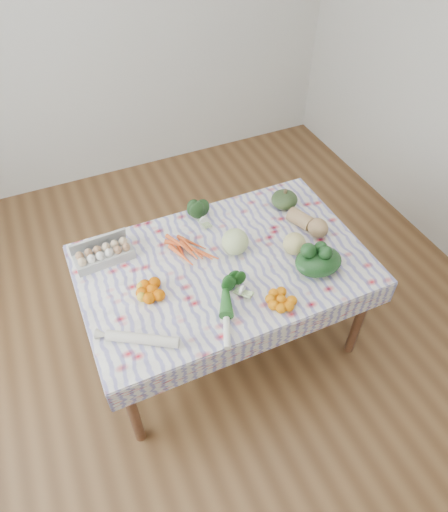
{
  "coord_description": "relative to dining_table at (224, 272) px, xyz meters",
  "views": [
    {
      "loc": [
        -0.74,
        -1.65,
        2.7
      ],
      "look_at": [
        0.0,
        0.0,
        0.82
      ],
      "focal_mm": 32.0,
      "sensor_mm": 36.0,
      "label": 1
    }
  ],
  "objects": [
    {
      "name": "broccoli",
      "position": [
        -0.03,
        -0.22,
        0.13
      ],
      "size": [
        0.19,
        0.19,
        0.1
      ],
      "primitive_type": "ellipsoid",
      "rotation": [
        0.0,
        0.0,
        0.63
      ],
      "color": "#154715",
      "rests_on": "tablecloth"
    },
    {
      "name": "kabocha_squash",
      "position": [
        0.57,
        0.31,
        0.14
      ],
      "size": [
        0.2,
        0.2,
        0.11
      ],
      "primitive_type": "ellipsoid",
      "rotation": [
        0.0,
        0.0,
        -0.17
      ],
      "color": "#354B25",
      "rests_on": "tablecloth"
    },
    {
      "name": "wall_back",
      "position": [
        0.0,
        2.25,
        0.72
      ],
      "size": [
        4.0,
        0.04,
        2.8
      ],
      "primitive_type": "cube",
      "color": "silver",
      "rests_on": "ground"
    },
    {
      "name": "carrot_bunch",
      "position": [
        -0.15,
        0.17,
        0.11
      ],
      "size": [
        0.31,
        0.3,
        0.05
      ],
      "primitive_type": "cube",
      "rotation": [
        0.0,
        0.0,
        0.35
      ],
      "color": "orange",
      "rests_on": "tablecloth"
    },
    {
      "name": "tablecloth",
      "position": [
        0.0,
        0.0,
        0.08
      ],
      "size": [
        1.66,
        1.06,
        0.01
      ],
      "primitive_type": "cube",
      "color": "white",
      "rests_on": "dining_table"
    },
    {
      "name": "orange_cluster",
      "position": [
        -0.45,
        -0.05,
        0.12
      ],
      "size": [
        0.23,
        0.23,
        0.07
      ],
      "primitive_type": "cube",
      "rotation": [
        0.0,
        0.0,
        -0.06
      ],
      "color": "#DF6200",
      "rests_on": "tablecloth"
    },
    {
      "name": "kale_bunch",
      "position": [
        0.02,
        0.4,
        0.15
      ],
      "size": [
        0.16,
        0.14,
        0.13
      ],
      "primitive_type": "ellipsoid",
      "rotation": [
        0.0,
        0.0,
        0.05
      ],
      "color": "#1D3C19",
      "rests_on": "tablecloth"
    },
    {
      "name": "leek",
      "position": [
        -0.16,
        -0.39,
        0.1
      ],
      "size": [
        0.17,
        0.33,
        0.04
      ],
      "primitive_type": "cylinder",
      "rotation": [
        1.57,
        0.0,
        -0.4
      ],
      "color": "white",
      "rests_on": "tablecloth"
    },
    {
      "name": "grapefruit",
      "position": [
        0.41,
        -0.09,
        0.15
      ],
      "size": [
        0.15,
        0.15,
        0.14
      ],
      "primitive_type": "sphere",
      "rotation": [
        0.0,
        0.0,
        0.12
      ],
      "color": "#D6C675",
      "rests_on": "tablecloth"
    },
    {
      "name": "butternut_squash",
      "position": [
        0.6,
        0.05,
        0.15
      ],
      "size": [
        0.22,
        0.29,
        0.12
      ],
      "primitive_type": "ellipsoid",
      "rotation": [
        0.0,
        0.0,
        0.39
      ],
      "color": "tan",
      "rests_on": "tablecloth"
    },
    {
      "name": "ground",
      "position": [
        0.0,
        0.0,
        -0.68
      ],
      "size": [
        4.5,
        4.5,
        0.0
      ],
      "primitive_type": "plane",
      "color": "brown",
      "rests_on": "ground"
    },
    {
      "name": "egg_carton",
      "position": [
        -0.63,
        0.3,
        0.13
      ],
      "size": [
        0.34,
        0.15,
        0.09
      ],
      "primitive_type": "cube",
      "rotation": [
        0.0,
        0.0,
        0.06
      ],
      "color": "#ACACA7",
      "rests_on": "tablecloth"
    },
    {
      "name": "dining_table",
      "position": [
        0.0,
        0.0,
        0.0
      ],
      "size": [
        1.6,
        1.0,
        0.75
      ],
      "color": "brown",
      "rests_on": "ground"
    },
    {
      "name": "daikon",
      "position": [
        -0.59,
        -0.33,
        0.11
      ],
      "size": [
        0.36,
        0.25,
        0.06
      ],
      "primitive_type": "cylinder",
      "rotation": [
        1.57,
        0.0,
        1.02
      ],
      "color": "silver",
      "rests_on": "tablecloth"
    },
    {
      "name": "cabbage",
      "position": [
        0.1,
        0.06,
        0.16
      ],
      "size": [
        0.16,
        0.16,
        0.16
      ],
      "primitive_type": "sphere",
      "rotation": [
        0.0,
        0.0,
        -0.03
      ],
      "color": "#C6DA8E",
      "rests_on": "tablecloth"
    },
    {
      "name": "spinach_bag",
      "position": [
        0.47,
        -0.26,
        0.14
      ],
      "size": [
        0.32,
        0.28,
        0.12
      ],
      "primitive_type": "ellipsoid",
      "rotation": [
        0.0,
        0.0,
        0.23
      ],
      "color": "#143515",
      "rests_on": "tablecloth"
    },
    {
      "name": "mandarin_cluster",
      "position": [
        0.16,
        -0.39,
        0.11
      ],
      "size": [
        0.24,
        0.24,
        0.06
      ],
      "primitive_type": "cube",
      "rotation": [
        0.0,
        0.0,
        0.27
      ],
      "color": "orange",
      "rests_on": "tablecloth"
    }
  ]
}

